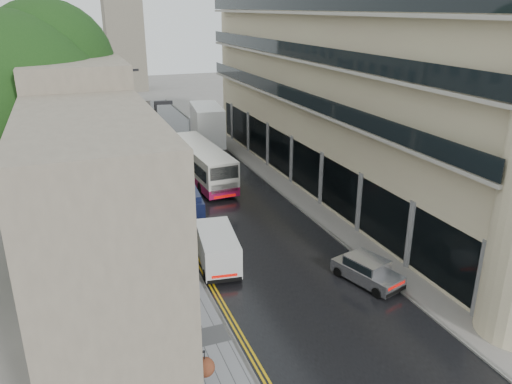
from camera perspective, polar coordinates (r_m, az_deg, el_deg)
road at (r=37.94m, az=-4.34°, el=-0.32°), size 9.00×85.00×0.02m
left_sidewalk at (r=36.82m, az=-13.08°, el=-1.39°), size 2.70×85.00×0.12m
right_sidewalk at (r=39.69m, az=3.14°, el=0.74°), size 1.80×85.00×0.12m
old_shop_row at (r=37.31m, az=-19.90°, el=7.76°), size 4.50×56.00×12.00m
modern_block at (r=38.90m, az=10.99°, el=10.58°), size 8.00×40.00×14.00m
tree_near at (r=27.46m, az=-25.68°, el=4.78°), size 10.56×10.56×13.89m
tree_far at (r=40.27m, az=-24.04°, el=8.41°), size 9.24×9.24×12.46m
cream_bus at (r=37.82m, az=-6.42°, el=1.88°), size 2.93×10.69×2.89m
white_lorry at (r=47.68m, az=-6.80°, el=6.78°), size 3.67×8.88×4.52m
silver_hatchback at (r=25.35m, az=13.77°, el=-10.28°), size 2.59×3.99×1.38m
white_van at (r=25.95m, az=-5.80°, el=-8.20°), size 2.47×4.64×2.00m
navy_van at (r=31.80m, az=-9.05°, el=-2.49°), size 2.16×4.61×2.28m
pedestrian at (r=30.54m, az=-12.14°, el=-3.91°), size 0.77×0.59×1.88m
lamp_post_near at (r=28.40m, az=-10.86°, el=1.55°), size 0.98×0.32×8.55m
lamp_post_far at (r=43.80m, az=-13.97°, el=7.89°), size 0.97×0.34×8.46m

